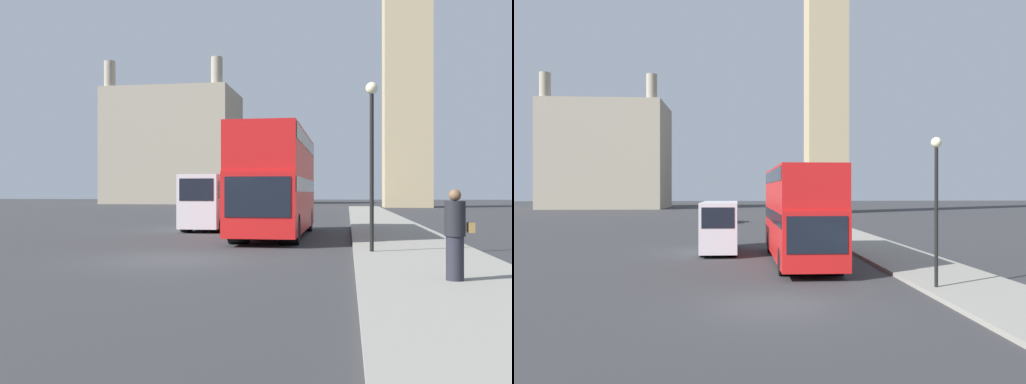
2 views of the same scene
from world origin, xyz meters
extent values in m
plane|color=#333335|center=(0.00, 0.00, 0.00)|extent=(300.00, 300.00, 0.00)
cube|color=gray|center=(6.88, 0.00, 0.07)|extent=(3.76, 120.00, 0.15)
cube|color=tan|center=(12.55, 61.93, 25.84)|extent=(6.03, 6.03, 51.69)
cube|color=#9E937F|center=(-25.96, 83.28, 10.01)|extent=(22.08, 15.90, 20.03)
cylinder|color=#9E937F|center=(-35.35, 76.52, 22.23)|extent=(1.91, 1.91, 4.41)
cylinder|color=#9E937F|center=(-16.58, 76.52, 22.23)|extent=(1.91, 1.91, 4.41)
cube|color=red|center=(1.81, 8.76, 1.47)|extent=(2.59, 10.60, 2.32)
cube|color=red|center=(1.81, 8.76, 3.53)|extent=(2.59, 10.38, 1.80)
cube|color=black|center=(1.81, 8.76, 2.21)|extent=(2.63, 10.17, 0.55)
cube|color=black|center=(1.81, 8.76, 4.05)|extent=(2.63, 9.96, 0.55)
cube|color=black|center=(1.81, 3.45, 1.75)|extent=(2.28, 0.03, 1.39)
cylinder|color=black|center=(0.87, 5.06, 0.57)|extent=(0.72, 1.14, 1.14)
cylinder|color=black|center=(2.74, 5.06, 0.57)|extent=(0.72, 1.14, 1.14)
cylinder|color=black|center=(0.87, 12.47, 0.57)|extent=(0.72, 1.14, 1.14)
cylinder|color=black|center=(2.74, 12.47, 0.57)|extent=(0.72, 1.14, 1.14)
cube|color=silver|center=(-2.08, 12.69, 1.48)|extent=(1.91, 5.52, 2.57)
cube|color=black|center=(-2.08, 9.92, 2.04)|extent=(1.62, 0.02, 1.03)
cube|color=black|center=(-2.08, 10.90, 2.04)|extent=(1.94, 0.99, 0.82)
cylinder|color=black|center=(-2.80, 10.82, 0.35)|extent=(0.48, 0.69, 0.69)
cylinder|color=black|center=(-1.37, 10.82, 0.35)|extent=(0.48, 0.69, 0.69)
cylinder|color=black|center=(-2.80, 14.57, 0.35)|extent=(0.48, 0.69, 0.69)
cylinder|color=black|center=(-1.37, 14.57, 0.35)|extent=(0.48, 0.69, 0.69)
cylinder|color=#23232D|center=(6.93, -3.85, 0.59)|extent=(0.34, 0.34, 0.88)
cylinder|color=black|center=(6.93, -3.85, 1.38)|extent=(0.40, 0.40, 0.69)
sphere|color=brown|center=(6.93, -3.85, 1.84)|extent=(0.24, 0.24, 0.24)
cube|color=olive|center=(7.23, -3.85, 1.20)|extent=(0.12, 0.24, 0.20)
cylinder|color=black|center=(5.54, 1.62, 2.48)|extent=(0.12, 0.12, 4.67)
sphere|color=beige|center=(5.54, 1.62, 5.00)|extent=(0.36, 0.36, 0.36)
cube|color=maroon|center=(-2.48, 38.46, 0.54)|extent=(1.75, 4.72, 0.75)
cube|color=black|center=(-2.48, 38.58, 1.20)|extent=(1.58, 2.27, 0.56)
cylinder|color=black|center=(-3.16, 36.95, 0.33)|extent=(0.39, 0.67, 0.67)
cylinder|color=black|center=(-1.79, 36.95, 0.33)|extent=(0.39, 0.67, 0.67)
cylinder|color=black|center=(-3.16, 39.97, 0.33)|extent=(0.39, 0.67, 0.67)
cylinder|color=black|center=(-1.79, 39.97, 0.33)|extent=(0.39, 0.67, 0.67)
camera|label=1|loc=(4.83, -15.61, 1.88)|focal=40.00mm
camera|label=2|loc=(-1.13, -14.69, 3.38)|focal=35.00mm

